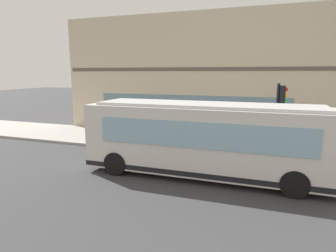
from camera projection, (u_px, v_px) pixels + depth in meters
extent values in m
plane|color=#38383A|center=(143.00, 168.00, 13.16)|extent=(120.00, 120.00, 0.00)
cube|color=#9E9991|center=(177.00, 142.00, 17.82)|extent=(4.88, 40.00, 0.15)
cube|color=beige|center=(203.00, 75.00, 23.52)|extent=(9.00, 18.94, 8.25)
cube|color=brown|center=(189.00, 69.00, 19.41)|extent=(0.36, 18.56, 0.24)
cube|color=slate|center=(188.00, 113.00, 19.85)|extent=(0.12, 13.26, 2.40)
cube|color=silver|center=(206.00, 139.00, 11.98)|extent=(2.53, 10.01, 2.70)
cube|color=silver|center=(206.00, 105.00, 11.72)|extent=(2.15, 9.01, 0.12)
cube|color=#8CB2C6|center=(101.00, 121.00, 13.52)|extent=(2.20, 0.09, 1.20)
cube|color=#8CB2C6|center=(212.00, 124.00, 13.08)|extent=(0.08, 8.20, 1.00)
cube|color=#8CB2C6|center=(199.00, 135.00, 10.73)|extent=(0.08, 8.20, 1.00)
cube|color=black|center=(205.00, 166.00, 12.19)|extent=(2.57, 10.05, 0.20)
cylinder|color=black|center=(139.00, 150.00, 14.41)|extent=(0.30, 1.00, 1.00)
cylinder|color=black|center=(116.00, 163.00, 12.28)|extent=(0.30, 1.00, 1.00)
cylinder|color=black|center=(290.00, 164.00, 12.13)|extent=(0.30, 1.00, 1.00)
cylinder|color=black|center=(294.00, 184.00, 10.00)|extent=(0.30, 1.00, 1.00)
cylinder|color=black|center=(276.00, 122.00, 13.77)|extent=(0.14, 0.14, 3.66)
cube|color=black|center=(282.00, 95.00, 13.48)|extent=(0.32, 0.24, 0.90)
sphere|color=red|center=(286.00, 89.00, 13.39)|extent=(0.20, 0.20, 0.20)
sphere|color=yellow|center=(285.00, 95.00, 13.44)|extent=(0.20, 0.20, 0.20)
sphere|color=green|center=(285.00, 101.00, 13.49)|extent=(0.20, 0.20, 0.20)
cylinder|color=gold|center=(249.00, 143.00, 16.10)|extent=(0.24, 0.24, 0.55)
sphere|color=gold|center=(249.00, 137.00, 16.04)|extent=(0.22, 0.22, 0.22)
cylinder|color=gold|center=(252.00, 143.00, 16.04)|extent=(0.10, 0.12, 0.10)
cylinder|color=gold|center=(249.00, 142.00, 16.25)|extent=(0.12, 0.10, 0.10)
cylinder|color=#8C3F8C|center=(93.00, 128.00, 19.89)|extent=(0.14, 0.14, 0.78)
cylinder|color=#8C3F8C|center=(92.00, 129.00, 19.72)|extent=(0.14, 0.14, 0.78)
cylinder|color=gold|center=(92.00, 119.00, 19.68)|extent=(0.32, 0.32, 0.61)
sphere|color=beige|center=(92.00, 113.00, 19.61)|extent=(0.21, 0.21, 0.21)
cylinder|color=silver|center=(126.00, 126.00, 20.75)|extent=(0.14, 0.14, 0.83)
cylinder|color=silver|center=(125.00, 126.00, 20.62)|extent=(0.14, 0.14, 0.83)
cylinder|color=black|center=(125.00, 115.00, 20.55)|extent=(0.32, 0.32, 0.66)
sphere|color=tan|center=(125.00, 109.00, 20.47)|extent=(0.23, 0.23, 0.23)
cube|color=#BF3F19|center=(215.00, 136.00, 17.15)|extent=(0.44, 0.40, 0.90)
cube|color=#8CB2C6|center=(218.00, 133.00, 17.05)|extent=(0.35, 0.03, 0.30)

